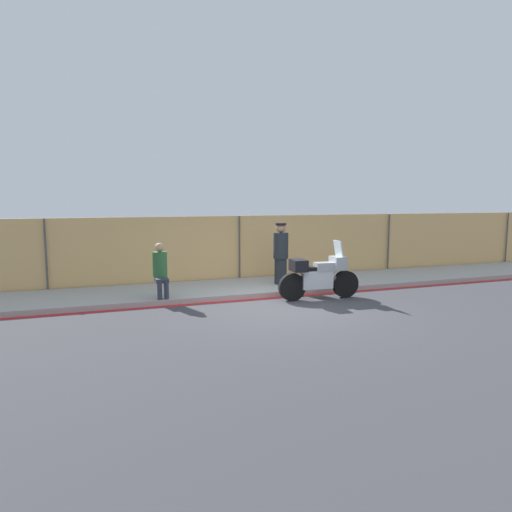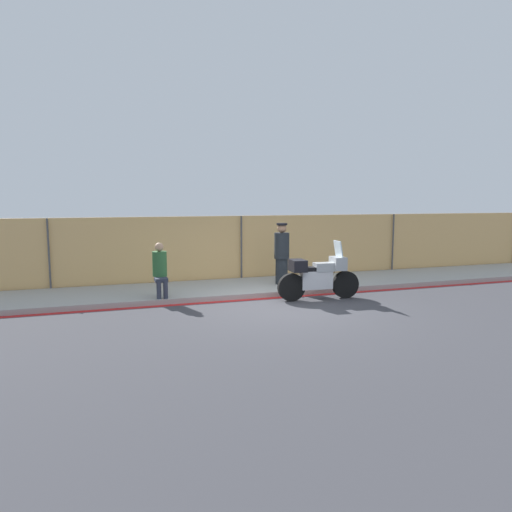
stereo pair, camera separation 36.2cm
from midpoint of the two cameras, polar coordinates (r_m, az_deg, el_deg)
ground_plane at (r=10.97m, az=2.82°, el=-6.51°), size 120.00×120.00×0.00m
sidewalk at (r=13.19m, az=-1.25°, el=-3.88°), size 40.82×2.42×0.14m
curb_paint_stripe at (r=12.00m, az=0.74°, el=-5.31°), size 40.82×0.18×0.01m
storefront_fence at (r=14.27m, az=-2.92°, el=0.88°), size 38.78×0.17×2.07m
motorcycle at (r=11.89m, az=6.97°, el=-2.46°), size 2.21×0.58×1.52m
officer_standing at (r=13.18m, az=2.32°, el=0.36°), size 0.43×0.43×1.77m
person_seated_on_curb at (r=11.75m, az=-12.74°, el=-1.35°), size 0.36×0.69×1.35m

